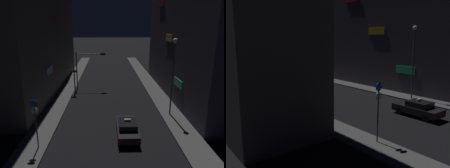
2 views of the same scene
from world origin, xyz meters
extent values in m
cube|color=#4C4C4C|center=(-6.52, 26.04, 0.07)|extent=(2.38, 56.08, 0.14)
cube|color=#4C4C4C|center=(6.52, 26.04, 0.07)|extent=(2.38, 56.08, 0.14)
cube|color=#514C47|center=(-10.83, 24.78, 11.11)|extent=(6.24, 29.54, 22.21)
cube|color=#337FE5|center=(-7.67, 18.88, 4.00)|extent=(0.08, 2.80, 0.90)
cube|color=red|center=(-7.67, 24.78, 10.22)|extent=(0.08, 2.80, 0.90)
cube|color=#3D3842|center=(10.82, 20.91, 8.49)|extent=(6.22, 25.00, 16.97)
cube|color=#26CC66|center=(7.67, 15.91, 3.06)|extent=(0.08, 2.80, 0.90)
cube|color=yellow|center=(7.67, 20.91, 7.81)|extent=(0.08, 2.80, 0.90)
cube|color=red|center=(7.67, 25.91, 12.56)|extent=(0.08, 2.80, 0.90)
cube|color=black|center=(1.27, 9.54, 0.62)|extent=(1.82, 4.41, 0.60)
cube|color=black|center=(1.27, 9.34, 1.17)|extent=(1.59, 1.99, 0.50)
cube|color=red|center=(0.51, 7.32, 0.72)|extent=(0.24, 0.06, 0.16)
cube|color=red|center=(2.01, 7.31, 0.72)|extent=(0.24, 0.06, 0.16)
cylinder|color=black|center=(0.47, 10.90, 0.32)|extent=(0.22, 0.64, 0.64)
cylinder|color=black|center=(2.07, 10.90, 0.32)|extent=(0.22, 0.64, 0.64)
cylinder|color=black|center=(0.46, 8.18, 0.32)|extent=(0.22, 0.64, 0.64)
cylinder|color=black|center=(2.06, 8.17, 0.32)|extent=(0.22, 0.64, 0.64)
cube|color=#F4E08C|center=(1.27, 9.44, 1.52)|extent=(0.56, 0.18, 0.20)
cylinder|color=#47474C|center=(-5.07, 24.41, 2.76)|extent=(0.16, 0.16, 5.52)
cylinder|color=#47474C|center=(-3.08, 24.41, 5.27)|extent=(3.98, 0.10, 0.10)
cube|color=black|center=(-1.09, 24.41, 5.27)|extent=(0.80, 0.28, 0.32)
sphere|color=red|center=(-1.34, 24.23, 5.27)|extent=(0.20, 0.20, 0.20)
sphere|color=#3F2D0C|center=(-1.09, 24.23, 5.27)|extent=(0.20, 0.20, 0.20)
sphere|color=#0C3319|center=(-0.84, 24.23, 5.27)|extent=(0.20, 0.20, 0.20)
cylinder|color=#47474C|center=(-5.07, 21.72, 1.74)|extent=(0.16, 0.16, 3.49)
cube|color=black|center=(-5.07, 21.72, 3.24)|extent=(0.80, 0.28, 0.32)
sphere|color=red|center=(-5.32, 21.54, 3.24)|extent=(0.20, 0.20, 0.20)
sphere|color=#3F2D0C|center=(-5.07, 21.54, 3.24)|extent=(0.20, 0.20, 0.20)
sphere|color=#0C3319|center=(-4.83, 21.54, 3.24)|extent=(0.20, 0.20, 0.20)
cylinder|color=#47474C|center=(-5.99, 7.56, 2.07)|extent=(0.10, 0.10, 3.87)
cylinder|color=blue|center=(-5.99, 7.54, 3.86)|extent=(0.55, 0.03, 0.55)
cylinder|color=white|center=(-5.99, 7.54, 3.25)|extent=(0.51, 0.03, 0.51)
cylinder|color=#47474C|center=(6.33, 13.86, 3.94)|extent=(0.16, 0.16, 7.61)
sphere|color=#EAE5C6|center=(6.33, 13.86, 7.99)|extent=(0.49, 0.49, 0.49)
camera|label=1|loc=(-0.49, -7.65, 9.62)|focal=34.41mm
camera|label=2|loc=(-17.91, -3.48, 6.95)|focal=41.05mm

